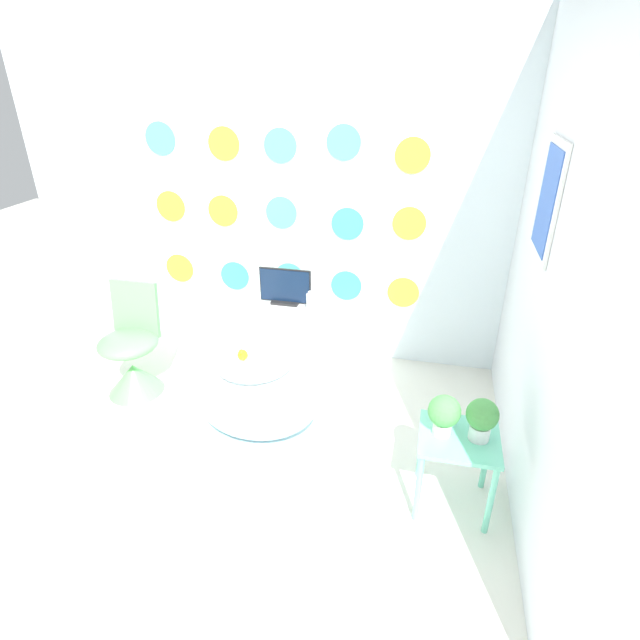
{
  "coord_description": "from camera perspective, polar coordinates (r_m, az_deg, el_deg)",
  "views": [
    {
      "loc": [
        1.1,
        -1.68,
        2.16
      ],
      "look_at": [
        0.5,
        0.91,
        0.8
      ],
      "focal_mm": 28.0,
      "sensor_mm": 36.0,
      "label": 1
    }
  ],
  "objects": [
    {
      "name": "wall_back_dotted",
      "position": [
        3.86,
        -3.99,
        14.11
      ],
      "size": [
        4.34,
        0.05,
        2.6
      ],
      "color": "white",
      "rests_on": "ground_plane"
    },
    {
      "name": "potted_plant_left",
      "position": [
        2.64,
        13.99,
        -10.3
      ],
      "size": [
        0.17,
        0.17,
        0.22
      ],
      "color": "beige",
      "rests_on": "side_table"
    },
    {
      "name": "tv",
      "position": [
        3.86,
        -4.0,
        3.65
      ],
      "size": [
        0.41,
        0.12,
        0.28
      ],
      "color": "black",
      "rests_on": "tv_cabinet"
    },
    {
      "name": "vase",
      "position": [
        3.72,
        -1.1,
        1.98
      ],
      "size": [
        0.06,
        0.06,
        0.17
      ],
      "color": "white",
      "rests_on": "tv_cabinet"
    },
    {
      "name": "rug",
      "position": [
        3.36,
        -7.03,
        -13.12
      ],
      "size": [
        0.99,
        0.96,
        0.01
      ],
      "color": "silver",
      "rests_on": "ground_plane"
    },
    {
      "name": "chair",
      "position": [
        3.86,
        -20.67,
        -4.23
      ],
      "size": [
        0.42,
        0.42,
        0.81
      ],
      "color": "#66C166",
      "rests_on": "ground_plane"
    },
    {
      "name": "wall_right",
      "position": [
        2.83,
        24.61,
        7.01
      ],
      "size": [
        0.06,
        2.89,
        2.6
      ],
      "color": "silver",
      "rests_on": "ground_plane"
    },
    {
      "name": "rubber_duck",
      "position": [
        3.09,
        -8.86,
        -3.91
      ],
      "size": [
        0.06,
        0.07,
        0.08
      ],
      "color": "yellow",
      "rests_on": "bathtub"
    },
    {
      "name": "ground_plane",
      "position": [
        2.95,
        -14.56,
        -21.11
      ],
      "size": [
        12.0,
        12.0,
        0.0
      ],
      "primitive_type": "plane",
      "color": "silver"
    },
    {
      "name": "potted_plant_right",
      "position": [
        2.66,
        18.02,
        -10.56
      ],
      "size": [
        0.16,
        0.16,
        0.23
      ],
      "color": "white",
      "rests_on": "side_table"
    },
    {
      "name": "side_table",
      "position": [
        2.78,
        15.43,
        -14.1
      ],
      "size": [
        0.41,
        0.37,
        0.46
      ],
      "color": "#72D8B7",
      "rests_on": "ground_plane"
    },
    {
      "name": "tv_cabinet",
      "position": [
        4.02,
        -3.84,
        -1.3
      ],
      "size": [
        0.55,
        0.34,
        0.5
      ],
      "color": "silver",
      "rests_on": "ground_plane"
    },
    {
      "name": "bathtub",
      "position": [
        3.26,
        -7.24,
        -8.48
      ],
      "size": [
        0.82,
        0.59,
        0.55
      ],
      "color": "white",
      "rests_on": "ground_plane"
    }
  ]
}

